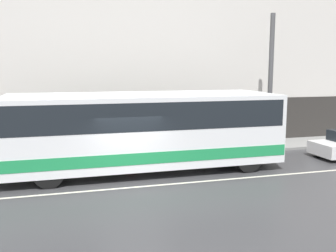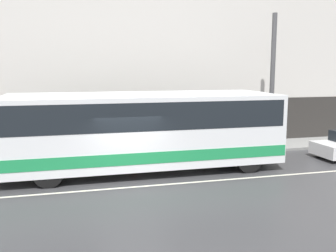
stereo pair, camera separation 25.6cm
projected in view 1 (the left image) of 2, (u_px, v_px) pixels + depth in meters
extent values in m
plane|color=#38383A|center=(133.00, 187.00, 13.56)|extent=(60.00, 60.00, 0.00)
cube|color=gray|center=(114.00, 154.00, 18.60)|extent=(60.00, 2.62, 0.14)
cube|color=silver|center=(108.00, 51.00, 19.23)|extent=(60.00, 0.30, 10.41)
cube|color=#2D2B28|center=(110.00, 126.00, 19.65)|extent=(60.00, 0.06, 2.60)
cube|color=beige|center=(133.00, 187.00, 13.56)|extent=(54.00, 0.14, 0.01)
cube|color=white|center=(140.00, 131.00, 15.23)|extent=(11.93, 2.52, 2.84)
cube|color=#1E8C4C|center=(140.00, 152.00, 15.35)|extent=(11.87, 2.55, 0.45)
cube|color=black|center=(140.00, 114.00, 15.12)|extent=(11.58, 2.54, 1.08)
cube|color=orange|center=(270.00, 98.00, 16.62)|extent=(0.12, 1.89, 0.28)
cube|color=white|center=(139.00, 94.00, 15.01)|extent=(10.14, 2.14, 0.12)
cylinder|color=black|center=(249.00, 159.00, 15.52)|extent=(1.09, 0.28, 1.09)
cylinder|color=black|center=(226.00, 149.00, 17.62)|extent=(1.09, 0.28, 1.09)
cylinder|color=black|center=(49.00, 173.00, 13.41)|extent=(1.09, 0.28, 1.09)
cylinder|color=black|center=(50.00, 159.00, 15.50)|extent=(1.09, 0.28, 1.09)
cylinder|color=black|center=(319.00, 149.00, 18.69)|extent=(0.61, 0.20, 0.61)
cylinder|color=#4C4C4F|center=(270.00, 82.00, 19.57)|extent=(0.25, 0.25, 6.95)
cylinder|color=maroon|center=(131.00, 137.00, 19.27)|extent=(0.36, 0.36, 1.28)
sphere|color=tan|center=(131.00, 123.00, 19.16)|extent=(0.23, 0.23, 0.23)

